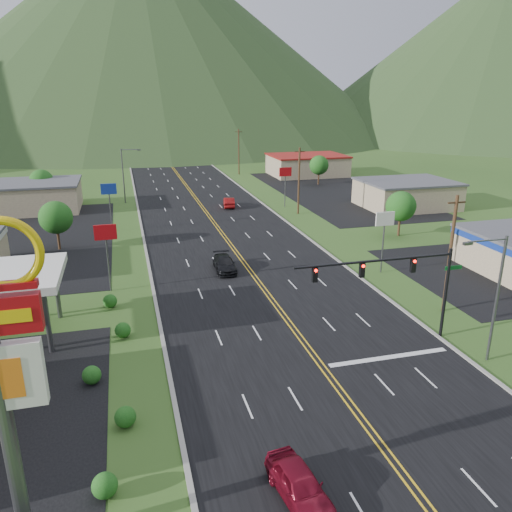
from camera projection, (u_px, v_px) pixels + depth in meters
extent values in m
plane|color=#2C4B1A|center=(422.00, 500.00, 22.81)|extent=(500.00, 500.00, 0.00)
cube|color=black|center=(422.00, 500.00, 22.81)|extent=(20.00, 460.00, 0.04)
cylinder|color=#59595E|center=(2.00, 401.00, 18.29)|extent=(0.60, 0.60, 14.00)
torus|color=yellow|center=(3.00, 254.00, 16.75)|extent=(2.62, 0.32, 2.62)
cylinder|color=black|center=(445.00, 293.00, 37.14)|extent=(0.24, 0.24, 7.00)
cylinder|color=black|center=(376.00, 261.00, 34.70)|extent=(12.00, 0.18, 0.18)
cube|color=#0C591E|center=(453.00, 268.00, 36.61)|extent=(1.40, 0.06, 0.30)
cube|color=black|center=(413.00, 265.00, 35.62)|extent=(0.35, 0.28, 1.05)
sphere|color=#FF0C05|center=(415.00, 261.00, 35.35)|extent=(0.22, 0.22, 0.22)
cube|color=black|center=(362.00, 270.00, 34.64)|extent=(0.35, 0.28, 1.05)
sphere|color=#FF0C05|center=(363.00, 266.00, 34.37)|extent=(0.22, 0.22, 0.22)
cube|color=black|center=(315.00, 275.00, 33.78)|extent=(0.35, 0.28, 1.05)
sphere|color=#FF0C05|center=(316.00, 271.00, 33.51)|extent=(0.22, 0.22, 0.22)
cylinder|color=#59595E|center=(496.00, 300.00, 33.40)|extent=(0.20, 0.20, 9.00)
cylinder|color=#59595E|center=(488.00, 240.00, 31.70)|extent=(2.88, 0.12, 0.12)
cube|color=#59595E|center=(468.00, 244.00, 31.38)|extent=(0.60, 0.25, 0.18)
cylinder|color=#59595E|center=(123.00, 176.00, 82.70)|extent=(0.20, 0.20, 9.00)
cylinder|color=#59595E|center=(130.00, 150.00, 81.71)|extent=(2.88, 0.12, 0.12)
cube|color=#59595E|center=(139.00, 150.00, 82.09)|extent=(0.60, 0.25, 0.18)
cylinder|color=#59595E|center=(47.00, 320.00, 35.06)|extent=(0.36, 0.36, 5.00)
cylinder|color=#59595E|center=(57.00, 289.00, 40.56)|extent=(0.36, 0.36, 5.00)
cube|color=tan|center=(19.00, 198.00, 77.69)|extent=(18.00, 11.00, 4.20)
cube|color=#4C4C51|center=(17.00, 183.00, 76.99)|extent=(18.40, 11.40, 0.30)
cube|color=tan|center=(406.00, 195.00, 80.50)|extent=(14.00, 11.00, 4.00)
cube|color=#4C4C51|center=(408.00, 181.00, 79.83)|extent=(14.40, 11.40, 0.30)
cube|color=tan|center=(307.00, 166.00, 111.61)|extent=(16.00, 12.00, 4.20)
cube|color=maroon|center=(307.00, 155.00, 110.91)|extent=(16.40, 12.40, 0.30)
cylinder|color=#59595E|center=(109.00, 266.00, 46.13)|extent=(0.16, 0.16, 5.00)
cube|color=#A60910|center=(105.00, 232.00, 45.13)|extent=(2.00, 0.18, 1.40)
cylinder|color=#59595E|center=(111.00, 213.00, 66.32)|extent=(0.16, 0.16, 5.00)
cube|color=navy|center=(109.00, 189.00, 65.32)|extent=(2.00, 0.18, 1.40)
cylinder|color=#59595E|center=(383.00, 249.00, 50.91)|extent=(0.16, 0.16, 5.00)
cube|color=white|center=(385.00, 219.00, 49.91)|extent=(2.00, 0.18, 1.40)
cylinder|color=#59595E|center=(285.00, 192.00, 80.28)|extent=(0.16, 0.16, 5.00)
cube|color=#A60910|center=(285.00, 172.00, 79.28)|extent=(2.00, 0.18, 1.40)
cylinder|color=#382314|center=(58.00, 237.00, 58.74)|extent=(0.30, 0.30, 3.00)
sphere|color=#1B4F16|center=(56.00, 217.00, 57.99)|extent=(3.84, 3.84, 3.84)
cylinder|color=#382314|center=(43.00, 196.00, 82.29)|extent=(0.30, 0.30, 3.00)
sphere|color=#1B4F16|center=(42.00, 181.00, 81.54)|extent=(3.84, 3.84, 3.84)
cylinder|color=#382314|center=(399.00, 224.00, 64.44)|extent=(0.30, 0.30, 3.00)
sphere|color=#1B4F16|center=(401.00, 206.00, 63.69)|extent=(3.84, 3.84, 3.84)
cylinder|color=#382314|center=(319.00, 177.00, 100.30)|extent=(0.30, 0.30, 3.00)
sphere|color=#1B4F16|center=(319.00, 165.00, 99.54)|extent=(3.84, 3.84, 3.84)
cylinder|color=#382314|center=(450.00, 255.00, 41.08)|extent=(0.28, 0.28, 10.00)
cube|color=#382314|center=(457.00, 203.00, 39.70)|extent=(1.60, 0.12, 0.12)
cylinder|color=#382314|center=(299.00, 181.00, 75.03)|extent=(0.28, 0.28, 10.00)
cube|color=#382314|center=(300.00, 152.00, 73.65)|extent=(1.60, 0.12, 0.12)
cylinder|color=#382314|center=(239.00, 152.00, 111.74)|extent=(0.28, 0.28, 10.00)
cube|color=#382314|center=(239.00, 132.00, 110.36)|extent=(1.60, 0.12, 0.12)
cylinder|color=#382314|center=(208.00, 137.00, 148.44)|extent=(0.28, 0.28, 10.00)
cube|color=#382314|center=(208.00, 122.00, 147.07)|extent=(1.60, 0.12, 0.12)
cone|color=#1C3B1A|center=(140.00, 31.00, 211.40)|extent=(220.00, 220.00, 85.00)
cone|color=#1C3B1A|center=(505.00, 49.00, 209.79)|extent=(180.00, 180.00, 70.00)
imported|color=maroon|center=(299.00, 485.00, 22.66)|extent=(2.45, 4.73, 1.54)
imported|color=black|center=(225.00, 264.00, 51.89)|extent=(2.27, 5.13, 1.46)
imported|color=maroon|center=(229.00, 202.00, 80.65)|extent=(2.35, 4.93, 1.56)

